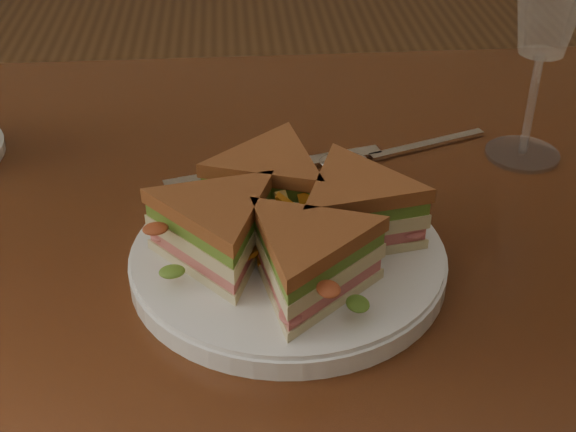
{
  "coord_description": "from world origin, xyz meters",
  "views": [
    {
      "loc": [
        -0.07,
        -0.55,
        1.13
      ],
      "look_at": [
        -0.03,
        -0.04,
        0.8
      ],
      "focal_mm": 50.0,
      "sensor_mm": 36.0,
      "label": 1
    }
  ],
  "objects_px": {
    "sandwich_wedges": "(288,221)",
    "spoon": "(365,158)",
    "table": "(320,327)",
    "knife": "(268,169)",
    "plate": "(288,260)"
  },
  "relations": [
    {
      "from": "sandwich_wedges",
      "to": "spoon",
      "type": "distance_m",
      "value": 0.19
    },
    {
      "from": "plate",
      "to": "sandwich_wedges",
      "type": "bearing_deg",
      "value": 63.43
    },
    {
      "from": "knife",
      "to": "table",
      "type": "bearing_deg",
      "value": -85.02
    },
    {
      "from": "table",
      "to": "knife",
      "type": "height_order",
      "value": "knife"
    },
    {
      "from": "table",
      "to": "knife",
      "type": "relative_size",
      "value": 5.67
    },
    {
      "from": "sandwich_wedges",
      "to": "spoon",
      "type": "bearing_deg",
      "value": 62.2
    },
    {
      "from": "table",
      "to": "spoon",
      "type": "height_order",
      "value": "spoon"
    },
    {
      "from": "sandwich_wedges",
      "to": "table",
      "type": "bearing_deg",
      "value": 51.47
    },
    {
      "from": "sandwich_wedges",
      "to": "knife",
      "type": "xyz_separation_m",
      "value": [
        -0.01,
        0.15,
        -0.04
      ]
    },
    {
      "from": "table",
      "to": "knife",
      "type": "xyz_separation_m",
      "value": [
        -0.04,
        0.11,
        0.1
      ]
    },
    {
      "from": "plate",
      "to": "sandwich_wedges",
      "type": "relative_size",
      "value": 1.02
    },
    {
      "from": "table",
      "to": "plate",
      "type": "height_order",
      "value": "plate"
    },
    {
      "from": "table",
      "to": "knife",
      "type": "bearing_deg",
      "value": 109.2
    },
    {
      "from": "spoon",
      "to": "knife",
      "type": "bearing_deg",
      "value": 166.66
    },
    {
      "from": "sandwich_wedges",
      "to": "spoon",
      "type": "relative_size",
      "value": 1.39
    }
  ]
}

